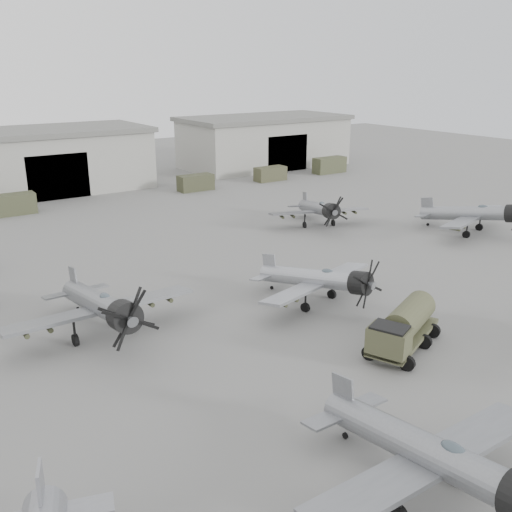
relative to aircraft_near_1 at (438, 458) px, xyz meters
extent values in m
plane|color=slate|center=(3.78, 9.94, -2.25)|extent=(220.00, 220.00, 0.00)
cube|color=#9B9B91|center=(3.78, 71.94, 1.75)|extent=(28.00, 14.00, 8.00)
cube|color=slate|center=(3.78, 71.94, 6.10)|extent=(29.00, 14.80, 0.70)
cube|color=black|center=(3.78, 65.14, 0.75)|extent=(8.12, 0.40, 6.00)
cube|color=#9B9B91|center=(41.78, 71.94, 1.75)|extent=(28.00, 14.00, 8.00)
cube|color=slate|center=(41.78, 71.94, 6.10)|extent=(29.00, 14.80, 0.70)
cube|color=black|center=(41.78, 65.14, 0.75)|extent=(8.12, 0.40, 6.00)
cube|color=#3E422B|center=(-3.43, 59.94, -1.01)|extent=(5.44, 2.20, 2.48)
cube|color=#3B3D28|center=(21.50, 59.94, -1.12)|extent=(5.07, 2.20, 2.25)
cube|color=#42432C|center=(34.62, 59.94, -1.17)|extent=(4.95, 2.20, 2.15)
cube|color=#43462E|center=(46.70, 59.94, -0.95)|extent=(5.75, 2.20, 2.60)
cube|color=gray|center=(-13.55, 6.55, 0.27)|extent=(0.64, 1.74, 2.13)
cylinder|color=gray|center=(0.00, 0.92, -0.08)|extent=(1.49, 10.40, 3.06)
cube|color=gray|center=(0.00, 0.33, -0.33)|extent=(12.26, 2.18, 0.55)
cube|color=gray|center=(0.01, 5.53, 0.07)|extent=(0.12, 1.63, 1.96)
ellipsoid|color=#3F4C54|center=(0.00, -0.65, 0.80)|extent=(0.59, 1.18, 0.55)
cylinder|color=black|center=(1.86, 0.13, -1.90)|extent=(0.28, 0.78, 0.78)
cylinder|color=black|center=(0.01, 5.23, -2.10)|extent=(0.12, 0.31, 0.31)
cylinder|color=gray|center=(-5.80, 22.92, -0.04)|extent=(1.70, 10.65, 3.13)
cylinder|color=black|center=(-5.71, 18.21, 0.71)|extent=(1.93, 1.62, 2.08)
cube|color=gray|center=(-5.79, 22.32, -0.29)|extent=(12.56, 2.44, 0.56)
cube|color=gray|center=(-5.88, 27.62, 0.12)|extent=(0.15, 1.67, 2.00)
ellipsoid|color=#3F4C54|center=(-5.77, 21.31, 0.87)|extent=(0.62, 1.21, 0.56)
cylinder|color=black|center=(-7.69, 22.08, -1.90)|extent=(0.30, 0.81, 0.80)
cylinder|color=black|center=(-3.88, 22.15, -1.90)|extent=(0.30, 0.81, 0.80)
cylinder|color=black|center=(-5.88, 27.32, -2.10)|extent=(0.13, 0.32, 0.32)
cylinder|color=#9FA2A8|center=(9.24, 19.05, -0.29)|extent=(3.58, 9.45, 2.77)
cylinder|color=black|center=(10.26, 15.00, 0.37)|extent=(1.98, 1.77, 1.85)
cube|color=#9FA2A8|center=(9.37, 18.53, -0.52)|extent=(11.24, 4.60, 0.50)
cube|color=#9FA2A8|center=(8.23, 23.09, -0.15)|extent=(0.46, 1.46, 1.77)
ellipsoid|color=#3F4C54|center=(9.59, 17.67, 0.51)|extent=(0.78, 1.16, 0.50)
cylinder|color=black|center=(7.78, 17.95, -1.94)|extent=(0.41, 0.75, 0.71)
cylinder|color=black|center=(11.05, 18.77, -1.94)|extent=(0.41, 0.75, 0.71)
cylinder|color=black|center=(8.29, 22.83, -2.11)|extent=(0.17, 0.30, 0.28)
cylinder|color=gray|center=(35.03, 24.47, -0.11)|extent=(4.13, 10.30, 3.03)
cube|color=gray|center=(35.18, 23.91, -0.36)|extent=(12.25, 5.28, 0.54)
cube|color=gray|center=(33.82, 28.86, 0.04)|extent=(0.54, 1.59, 1.94)
ellipsoid|color=#3F4C54|center=(35.44, 22.97, 0.77)|extent=(0.87, 1.28, 0.54)
cylinder|color=black|center=(33.46, 23.23, -1.91)|extent=(0.47, 0.82, 0.78)
cylinder|color=black|center=(37.01, 24.21, -1.91)|extent=(0.47, 0.82, 0.78)
cylinder|color=black|center=(33.89, 28.58, -2.10)|extent=(0.19, 0.33, 0.31)
cylinder|color=gray|center=(23.76, 35.77, -0.29)|extent=(4.41, 9.30, 2.77)
cylinder|color=black|center=(22.36, 31.84, 0.37)|extent=(2.06, 1.89, 1.84)
cube|color=gray|center=(23.59, 35.27, -0.52)|extent=(11.09, 5.57, 0.50)
cube|color=gray|center=(25.16, 39.69, -0.15)|extent=(0.60, 1.43, 1.77)
ellipsoid|color=#3F4C54|center=(23.29, 34.43, 0.51)|extent=(0.86, 1.18, 0.50)
cylinder|color=black|center=(21.94, 35.67, -1.94)|extent=(0.47, 0.75, 0.71)
cylinder|color=black|center=(25.11, 34.53, -1.94)|extent=(0.47, 0.75, 0.71)
cylinder|color=black|center=(25.08, 39.44, -2.11)|extent=(0.20, 0.30, 0.28)
cube|color=#494A30|center=(9.40, 10.12, -1.48)|extent=(7.53, 4.97, 0.26)
cube|color=#494A30|center=(6.85, 9.04, -0.66)|extent=(2.43, 2.81, 1.74)
cylinder|color=#494A30|center=(10.25, 10.48, -0.45)|extent=(5.10, 3.63, 1.95)
cube|color=black|center=(6.85, 9.04, 0.27)|extent=(2.22, 2.49, 0.15)
cylinder|color=black|center=(7.41, 8.00, -1.79)|extent=(0.64, 0.97, 0.92)
cylinder|color=black|center=(11.21, 12.17, -1.79)|extent=(0.64, 0.97, 0.92)
camera|label=1|loc=(-16.53, -11.54, 14.73)|focal=40.00mm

